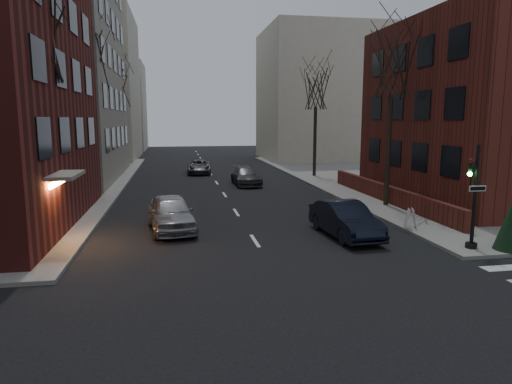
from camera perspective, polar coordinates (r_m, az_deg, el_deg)
building_right_brick at (r=32.16m, az=28.13°, el=8.79°), size 12.00×14.00×11.00m
low_wall_right at (r=28.67m, az=15.98°, el=-0.14°), size 0.35×16.00×1.00m
building_distant_la at (r=62.65m, az=-21.35°, el=12.11°), size 14.00×16.00×18.00m
building_distant_ra at (r=59.34m, az=8.03°, el=11.86°), size 14.00×14.00×16.00m
building_distant_lb at (r=79.04m, az=-17.42°, el=10.12°), size 10.00×12.00×14.00m
traffic_signal at (r=19.28m, az=25.49°, el=-1.29°), size 0.76×0.44×4.00m
tree_left_a at (r=21.43m, az=-26.28°, el=17.28°), size 4.18×4.18×10.26m
tree_left_b at (r=33.11m, az=-20.42°, el=15.20°), size 4.40×4.40×10.80m
tree_left_c at (r=46.83m, az=-17.27°, el=12.33°), size 3.96×3.96×9.72m
tree_right_a at (r=27.36m, az=16.65°, el=14.92°), size 3.96×3.96×9.72m
tree_right_b at (r=40.32m, az=7.50°, el=12.61°), size 3.74×3.74×9.18m
streetlamp_near at (r=28.86m, az=-20.13°, el=6.88°), size 0.36×0.36×6.28m
streetlamp_far at (r=48.67m, az=-16.06°, el=7.78°), size 0.36×0.36×6.28m
parked_sedan at (r=20.26m, az=11.09°, el=-3.39°), size 2.01×4.76×1.53m
car_lane_silver at (r=21.39m, az=-10.59°, el=-2.58°), size 2.51×4.97×1.62m
car_lane_gray at (r=35.51m, az=-1.26°, el=2.01°), size 2.06×4.81×1.38m
car_lane_far at (r=43.14m, az=-7.13°, el=3.15°), size 2.34×4.72×1.28m
sandwich_board at (r=22.03m, az=18.75°, el=-3.12°), size 0.56×0.67×0.91m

